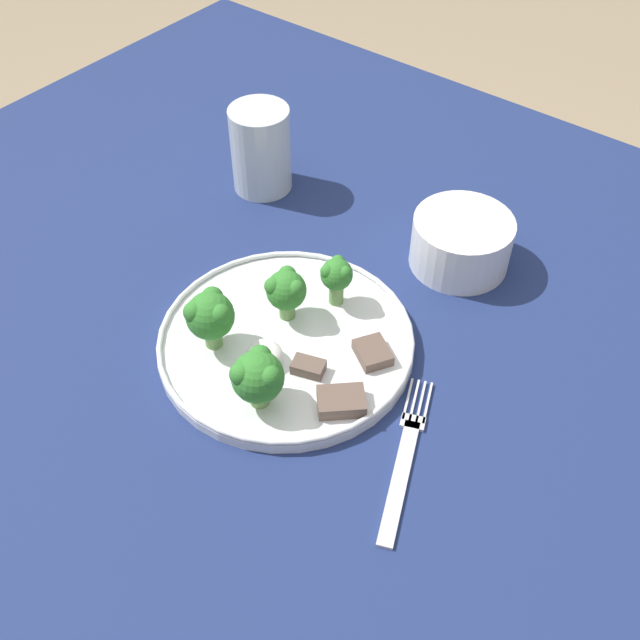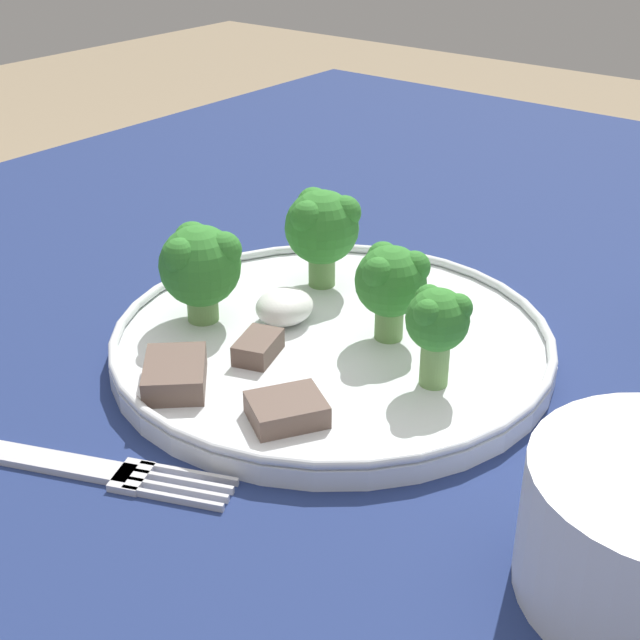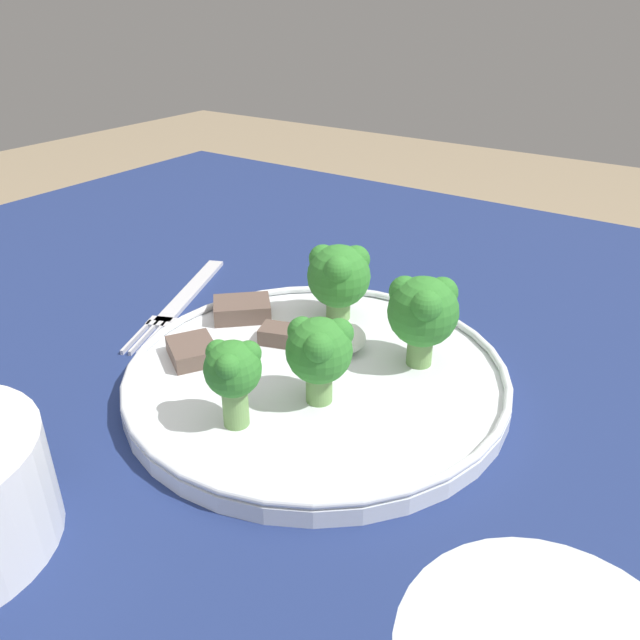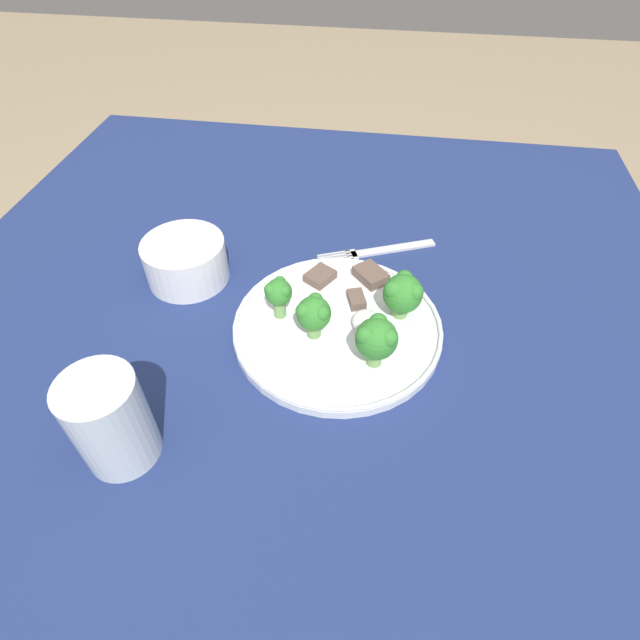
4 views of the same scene
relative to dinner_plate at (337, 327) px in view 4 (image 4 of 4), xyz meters
The scene contains 14 objects.
ground_plane 0.73m from the dinner_plate, 119.88° to the left, with size 8.00×8.00×0.00m, color #9E896B.
table 0.11m from the dinner_plate, 119.88° to the left, with size 1.25×1.10×0.72m.
dinner_plate is the anchor object (origin of this frame).
fork 0.18m from the dinner_plate, 12.87° to the right, with size 0.09×0.18×0.00m.
cream_bowl 0.24m from the dinner_plate, 71.77° to the left, with size 0.12×0.12×0.06m.
drinking_glass 0.30m from the dinner_plate, 135.85° to the left, with size 0.08×0.08×0.11m.
broccoli_floret_near_rim_left 0.05m from the dinner_plate, 127.32° to the left, with size 0.04×0.04×0.06m.
broccoli_floret_center_left 0.10m from the dinner_plate, 67.60° to the right, with size 0.05×0.05×0.06m.
broccoli_floret_back_left 0.09m from the dinner_plate, 136.93° to the right, with size 0.05×0.05×0.07m.
broccoli_floret_front_left 0.09m from the dinner_plate, 84.44° to the left, with size 0.04×0.04×0.06m.
meat_slice_front_slice 0.09m from the dinner_plate, 22.81° to the left, with size 0.05×0.05×0.01m.
meat_slice_middle_slice 0.05m from the dinner_plate, 23.19° to the right, with size 0.04×0.03×0.01m.
meat_slice_rear_slice 0.11m from the dinner_plate, 19.29° to the right, with size 0.06×0.06×0.01m.
sauce_dollop 0.04m from the dinner_plate, 85.86° to the right, with size 0.04×0.04×0.02m.
Camera 4 is at (-0.42, -0.10, 1.20)m, focal length 28.00 mm.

